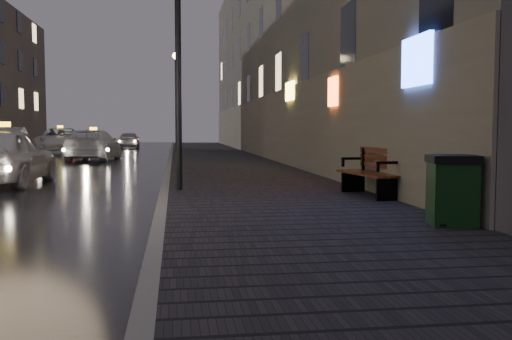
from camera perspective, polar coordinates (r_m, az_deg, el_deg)
The scene contains 12 objects.
ground at distance 7.76m, azimuth -21.21°, elevation -7.86°, with size 120.00×120.00×0.00m, color black.
sidewalk at distance 28.51m, azimuth -3.77°, elevation 1.13°, with size 4.60×58.00×0.15m, color black.
curb at distance 28.43m, azimuth -8.60°, elevation 1.08°, with size 0.20×58.00×0.15m, color slate.
building_near at distance 33.20m, azimuth 1.29°, elevation 12.68°, with size 1.80×50.00×13.00m, color #605B54.
lamp_near at distance 13.53m, azimuth -7.80°, elevation 12.24°, with size 0.36×0.36×5.28m.
lamp_far at distance 29.45m, azimuth -7.97°, elevation 7.84°, with size 0.36×0.36×5.28m.
bench at distance 12.35m, azimuth 11.66°, elevation -0.18°, with size 0.94×2.07×1.02m.
trash_bin at distance 8.89m, azimuth 19.02°, elevation -1.88°, with size 0.81×0.81×1.04m.
taxi_near at distance 17.40m, azimuth -23.84°, elevation 1.29°, with size 1.92×4.78×1.63m, color silver.
taxi_mid at distance 29.69m, azimuth -15.92°, elevation 2.41°, with size 2.12×5.21×1.51m, color silver.
taxi_far at distance 39.33m, azimuth -18.97°, elevation 2.83°, with size 2.73×5.93×1.65m, color silver.
car_far at distance 46.17m, azimuth -12.57°, elevation 2.93°, with size 1.57×3.91×1.33m, color #ABABB3.
Camera 1 is at (1.76, -7.39, 1.58)m, focal length 40.00 mm.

